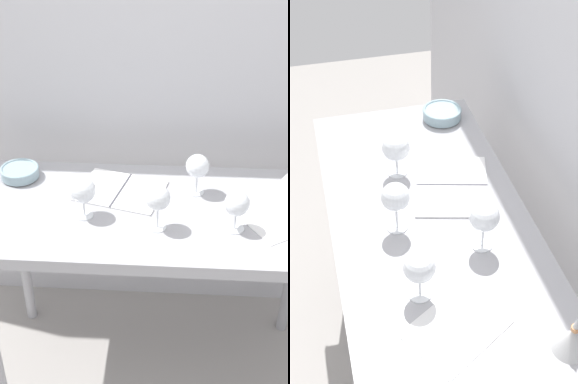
{
  "view_description": "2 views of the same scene",
  "coord_description": "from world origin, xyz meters",
  "views": [
    {
      "loc": [
        0.07,
        -1.73,
        2.14
      ],
      "look_at": [
        -0.04,
        0.02,
        0.96
      ],
      "focal_mm": 51.73,
      "sensor_mm": 36.0,
      "label": 1
    },
    {
      "loc": [
        1.26,
        -0.32,
        2.12
      ],
      "look_at": [
        -0.03,
        0.01,
        0.98
      ],
      "focal_mm": 50.57,
      "sensor_mm": 36.0,
      "label": 2
    }
  ],
  "objects": [
    {
      "name": "wine_glass_near_center",
      "position": [
        0.02,
        -0.12,
        1.03
      ],
      "size": [
        0.09,
        0.09,
        0.18
      ],
      "color": "white",
      "rests_on": "steel_counter"
    },
    {
      "name": "decanter_funnel",
      "position": [
        0.57,
        0.23,
        0.94
      ],
      "size": [
        0.1,
        0.1,
        0.13
      ],
      "color": "#BDBDBD",
      "rests_on": "steel_counter"
    },
    {
      "name": "wine_glass_near_right",
      "position": [
        0.3,
        -0.11,
        1.01
      ],
      "size": [
        0.09,
        0.09,
        0.16
      ],
      "color": "white",
      "rests_on": "steel_counter"
    },
    {
      "name": "steel_counter",
      "position": [
        0.0,
        -0.01,
        0.79
      ],
      "size": [
        1.4,
        0.65,
        0.9
      ],
      "color": "#A5A5AA",
      "rests_on": "ground_plane"
    },
    {
      "name": "wine_glass_far_right",
      "position": [
        0.16,
        0.12,
        1.02
      ],
      "size": [
        0.09,
        0.09,
        0.17
      ],
      "color": "white",
      "rests_on": "steel_counter"
    },
    {
      "name": "wine_glass_near_left",
      "position": [
        -0.26,
        -0.06,
        1.01
      ],
      "size": [
        0.1,
        0.1,
        0.17
      ],
      "color": "white",
      "rests_on": "steel_counter"
    },
    {
      "name": "ground_plane",
      "position": [
        0.0,
        0.0,
        0.0
      ],
      "size": [
        6.0,
        6.0,
        0.0
      ],
      "primitive_type": "plane",
      "color": "#9F9A95"
    },
    {
      "name": "open_notebook",
      "position": [
        -0.14,
        0.11,
        0.9
      ],
      "size": [
        0.38,
        0.33,
        0.01
      ],
      "rotation": [
        0.0,
        0.0,
        -0.26
      ],
      "color": "white",
      "rests_on": "steel_counter"
    },
    {
      "name": "tasting_bowl",
      "position": [
        -0.57,
        0.19,
        0.93
      ],
      "size": [
        0.16,
        0.16,
        0.05
      ],
      "color": "#4C4C4C",
      "rests_on": "steel_counter"
    },
    {
      "name": "tasting_sheet_upper",
      "position": [
        0.44,
        -0.04,
        0.9
      ],
      "size": [
        0.3,
        0.32,
        0.0
      ],
      "primitive_type": "cube",
      "rotation": [
        0.0,
        0.0,
        0.54
      ],
      "color": "white",
      "rests_on": "steel_counter"
    }
  ]
}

